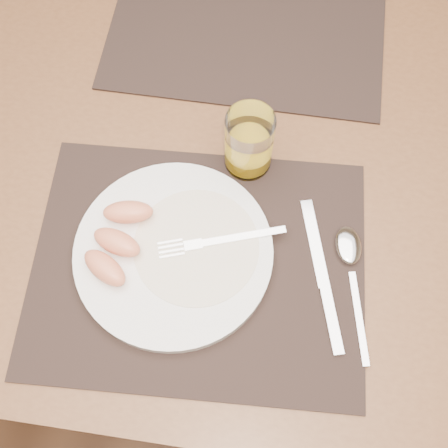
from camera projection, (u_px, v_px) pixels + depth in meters
ground at (227, 281)px, 1.54m from camera, size 5.00×5.00×0.00m
table at (230, 159)px, 0.93m from camera, size 1.40×0.90×0.75m
placemat_near at (198, 266)px, 0.76m from camera, size 0.47×0.37×0.00m
placemat_far at (248, 20)px, 0.94m from camera, size 0.45×0.35×0.00m
plate at (174, 252)px, 0.76m from camera, size 0.27×0.27×0.02m
plate_dressing at (196, 246)px, 0.75m from camera, size 0.17×0.17×0.00m
fork at (211, 242)px, 0.76m from camera, size 0.17×0.07×0.00m
knife at (324, 287)px, 0.75m from camera, size 0.07×0.22×0.01m
spoon at (350, 256)px, 0.76m from camera, size 0.06×0.19×0.01m
juice_glass at (249, 144)px, 0.78m from camera, size 0.07×0.07×0.10m
grapefruit_wedges at (117, 240)px, 0.74m from camera, size 0.09×0.14×0.03m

